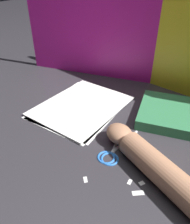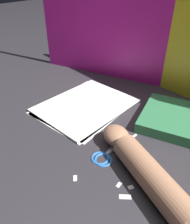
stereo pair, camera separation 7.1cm
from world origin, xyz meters
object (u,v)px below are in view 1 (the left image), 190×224
hand_forearm (151,162)px  book_closed (168,113)px  scissors (113,150)px  paper_stack (82,106)px

hand_forearm → book_closed: bearing=95.4°
scissors → book_closed: bearing=70.8°
scissors → hand_forearm: bearing=-8.9°
paper_stack → hand_forearm: 0.38m
book_closed → scissors: 0.28m
paper_stack → book_closed: 0.32m
book_closed → scissors: book_closed is taller
paper_stack → hand_forearm: (0.33, -0.18, 0.03)m
paper_stack → scissors: 0.27m
book_closed → hand_forearm: bearing=-84.6°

